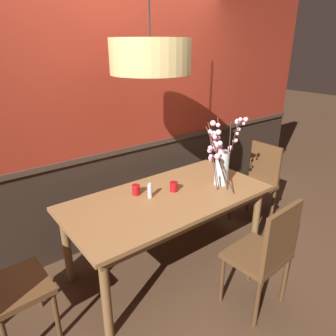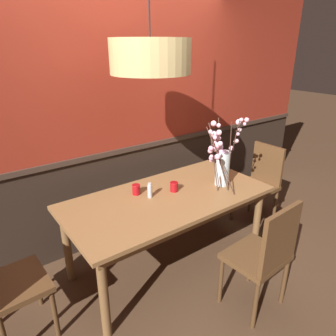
{
  "view_description": "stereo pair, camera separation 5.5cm",
  "coord_description": "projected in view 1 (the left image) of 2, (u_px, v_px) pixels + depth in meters",
  "views": [
    {
      "loc": [
        -1.52,
        -1.96,
        2.03
      ],
      "look_at": [
        0.0,
        0.0,
        1.03
      ],
      "focal_mm": 33.05,
      "sensor_mm": 36.0,
      "label": 1
    },
    {
      "loc": [
        -1.48,
        -1.99,
        2.03
      ],
      "look_at": [
        0.0,
        0.0,
        1.03
      ],
      "focal_mm": 33.05,
      "sensor_mm": 36.0,
      "label": 2
    }
  ],
  "objects": [
    {
      "name": "chair_head_west_end",
      "position": [
        6.0,
        284.0,
        2.1
      ],
      "size": [
        0.41,
        0.47,
        0.88
      ],
      "color": "brown",
      "rests_on": "ground"
    },
    {
      "name": "candle_holder_nearer_edge",
      "position": [
        174.0,
        187.0,
        2.85
      ],
      "size": [
        0.08,
        0.08,
        0.09
      ],
      "color": "#9E0F14",
      "rests_on": "dining_table"
    },
    {
      "name": "chair_head_east_end",
      "position": [
        258.0,
        179.0,
        3.66
      ],
      "size": [
        0.41,
        0.43,
        0.94
      ],
      "color": "brown",
      "rests_on": "ground"
    },
    {
      "name": "back_wall",
      "position": [
        121.0,
        109.0,
        3.09
      ],
      "size": [
        5.64,
        0.14,
        2.86
      ],
      "color": "#2D2119",
      "rests_on": "ground"
    },
    {
      "name": "chair_near_side_right",
      "position": [
        266.0,
        252.0,
        2.37
      ],
      "size": [
        0.47,
        0.42,
        0.97
      ],
      "color": "brown",
      "rests_on": "ground"
    },
    {
      "name": "candle_holder_nearer_center",
      "position": [
        136.0,
        190.0,
        2.79
      ],
      "size": [
        0.08,
        0.08,
        0.09
      ],
      "color": "#9E0F14",
      "rests_on": "dining_table"
    },
    {
      "name": "dining_table",
      "position": [
        168.0,
        204.0,
        2.81
      ],
      "size": [
        1.86,
        0.92,
        0.76
      ],
      "color": "olive",
      "rests_on": "ground"
    },
    {
      "name": "chair_far_side_right",
      "position": [
        137.0,
        180.0,
        3.66
      ],
      "size": [
        0.48,
        0.46,
        0.95
      ],
      "color": "brown",
      "rests_on": "ground"
    },
    {
      "name": "condiment_bottle",
      "position": [
        150.0,
        191.0,
        2.73
      ],
      "size": [
        0.04,
        0.04,
        0.14
      ],
      "color": "#ADADB2",
      "rests_on": "dining_table"
    },
    {
      "name": "vase_with_blossoms",
      "position": [
        221.0,
        161.0,
        2.91
      ],
      "size": [
        0.41,
        0.35,
        0.67
      ],
      "color": "silver",
      "rests_on": "dining_table"
    },
    {
      "name": "ground_plane",
      "position": [
        168.0,
        264.0,
        3.06
      ],
      "size": [
        24.0,
        24.0,
        0.0
      ],
      "primitive_type": "plane",
      "color": "#4C3321"
    },
    {
      "name": "pendant_lamp",
      "position": [
        150.0,
        56.0,
        2.34
      ],
      "size": [
        0.62,
        0.62,
        1.05
      ],
      "color": "tan"
    }
  ]
}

